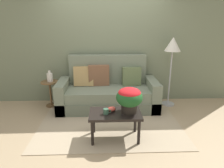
# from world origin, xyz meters

# --- Properties ---
(ground_plane) EXTENTS (14.00, 14.00, 0.00)m
(ground_plane) POSITION_xyz_m (0.00, 0.00, 0.00)
(ground_plane) COLOR tan
(wall_back) EXTENTS (6.40, 0.12, 2.92)m
(wall_back) POSITION_xyz_m (0.00, 1.31, 1.46)
(wall_back) COLOR slate
(wall_back) RESTS_ON ground
(area_rug) EXTENTS (2.57, 1.99, 0.01)m
(area_rug) POSITION_xyz_m (0.00, 0.13, 0.01)
(area_rug) COLOR tan
(area_rug) RESTS_ON ground
(couch) EXTENTS (2.13, 0.90, 1.12)m
(couch) POSITION_xyz_m (-0.02, 0.83, 0.35)
(couch) COLOR #626B59
(couch) RESTS_ON ground
(coffee_table) EXTENTS (0.82, 0.48, 0.46)m
(coffee_table) POSITION_xyz_m (0.07, -0.46, 0.40)
(coffee_table) COLOR black
(coffee_table) RESTS_ON ground
(side_table) EXTENTS (0.38, 0.38, 0.58)m
(side_table) POSITION_xyz_m (-1.30, 0.92, 0.40)
(side_table) COLOR brown
(side_table) RESTS_ON ground
(floor_lamp) EXTENTS (0.34, 0.34, 1.52)m
(floor_lamp) POSITION_xyz_m (1.36, 0.90, 1.26)
(floor_lamp) COLOR #B2B2B7
(floor_lamp) RESTS_ON ground
(potted_plant) EXTENTS (0.41, 0.41, 0.40)m
(potted_plant) POSITION_xyz_m (0.29, -0.45, 0.71)
(potted_plant) COLOR black
(potted_plant) RESTS_ON coffee_table
(coffee_mug) EXTENTS (0.13, 0.08, 0.09)m
(coffee_mug) POSITION_xyz_m (-0.07, -0.50, 0.50)
(coffee_mug) COLOR #3D664C
(coffee_mug) RESTS_ON coffee_table
(snack_bowl) EXTENTS (0.13, 0.13, 0.07)m
(snack_bowl) POSITION_xyz_m (0.02, -0.40, 0.50)
(snack_bowl) COLOR #B2382D
(snack_bowl) RESTS_ON coffee_table
(table_vase) EXTENTS (0.13, 0.13, 0.24)m
(table_vase) POSITION_xyz_m (-1.29, 0.92, 0.68)
(table_vase) COLOR silver
(table_vase) RESTS_ON side_table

